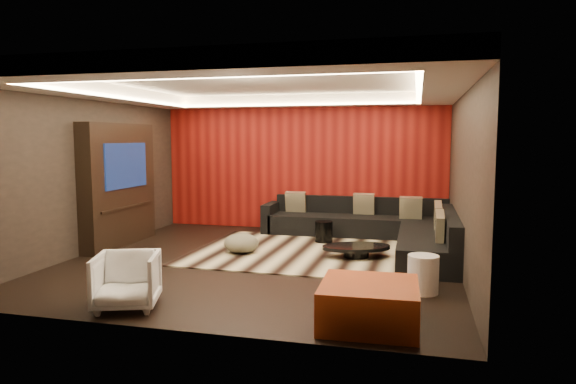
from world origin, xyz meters
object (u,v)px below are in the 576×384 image
(coffee_table, at_px, (356,251))
(drum_stool, at_px, (324,232))
(white_side_table, at_px, (423,274))
(orange_ottoman, at_px, (369,304))
(armchair, at_px, (127,281))
(sectional_sofa, at_px, (380,230))

(coffee_table, xyz_separation_m, drum_stool, (-0.72, 1.06, 0.10))
(drum_stool, xyz_separation_m, white_side_table, (1.75, -2.74, 0.03))
(drum_stool, bearing_deg, white_side_table, -57.42)
(white_side_table, distance_m, orange_ottoman, 1.39)
(coffee_table, distance_m, drum_stool, 1.29)
(armchair, bearing_deg, white_side_table, 4.02)
(coffee_table, bearing_deg, drum_stool, 124.34)
(orange_ottoman, xyz_separation_m, armchair, (-2.73, -0.14, 0.10))
(drum_stool, distance_m, orange_ottoman, 4.20)
(drum_stool, height_order, sectional_sofa, sectional_sofa)
(drum_stool, bearing_deg, orange_ottoman, -73.40)
(coffee_table, distance_m, armchair, 3.85)
(coffee_table, xyz_separation_m, white_side_table, (1.03, -1.69, 0.13))
(sectional_sofa, bearing_deg, armchair, -120.31)
(drum_stool, height_order, orange_ottoman, orange_ottoman)
(coffee_table, bearing_deg, white_side_table, -58.57)
(white_side_table, relative_size, orange_ottoman, 0.48)
(drum_stool, bearing_deg, sectional_sofa, 11.11)
(sectional_sofa, bearing_deg, drum_stool, -168.89)
(coffee_table, height_order, orange_ottoman, orange_ottoman)
(armchair, bearing_deg, orange_ottoman, -16.39)
(orange_ottoman, bearing_deg, armchair, -177.03)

